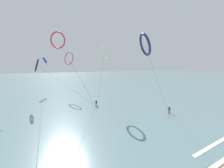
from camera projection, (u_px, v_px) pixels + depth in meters
name	position (u px, v px, depth m)	size (l,w,h in m)	color
sea_water	(69.00, 79.00, 104.91)	(400.00, 200.00, 0.08)	slate
surfer_violet	(96.00, 104.00, 37.18)	(1.40, 0.70, 1.70)	purple
surfer_coral	(169.00, 110.00, 31.71)	(1.40, 0.59, 1.70)	#EA7260
kite_ivory	(104.00, 53.00, 36.31)	(4.24, 4.24, 15.81)	silver
kite_charcoal	(37.00, 65.00, 39.07)	(15.25, 11.57, 13.06)	black
kite_magenta	(69.00, 58.00, 49.44)	(6.71, 19.53, 15.67)	#CC288E
kite_crimson	(58.00, 40.00, 28.37)	(10.51, 4.89, 17.87)	red
kite_cobalt	(45.00, 61.00, 55.34)	(2.42, 52.59, 14.47)	#2647B7
kite_navy	(145.00, 45.00, 20.90)	(12.13, 7.20, 15.92)	navy
wave_crest_mid	(216.00, 144.00, 19.70)	(11.31, 0.50, 0.12)	white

